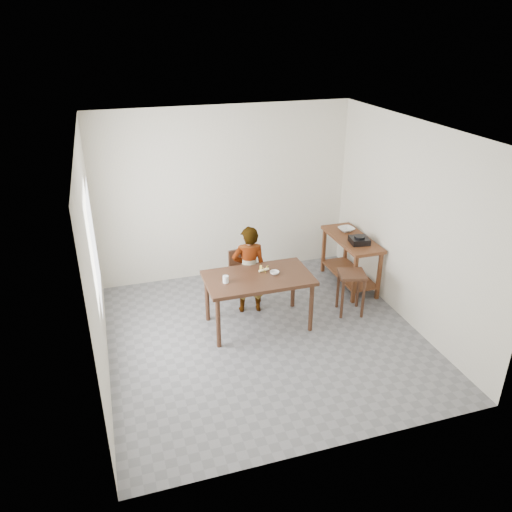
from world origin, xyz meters
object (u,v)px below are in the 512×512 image
object	(u,v)px
child	(249,270)
stool	(350,293)
dining_chair	(245,277)
prep_counter	(350,261)
dining_table	(258,301)

from	to	relation	value
child	stool	xyz separation A→B (m)	(1.35, -0.48, -0.33)
child	dining_chair	world-z (taller)	child
prep_counter	child	bearing A→B (deg)	-170.55
child	dining_chair	size ratio (longest dim) A/B	1.69
dining_table	prep_counter	distance (m)	1.86
dining_chair	stool	bearing A→B (deg)	-42.39
prep_counter	child	distance (m)	1.77
dining_chair	stool	size ratio (longest dim) A/B	1.22
dining_chair	dining_table	bearing A→B (deg)	-103.84
prep_counter	stool	world-z (taller)	prep_counter
dining_table	stool	bearing A→B (deg)	-2.79
stool	prep_counter	bearing A→B (deg)	63.85
child	stool	size ratio (longest dim) A/B	2.06
child	dining_chair	bearing A→B (deg)	-88.97
child	stool	bearing A→B (deg)	167.99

